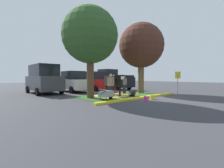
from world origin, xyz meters
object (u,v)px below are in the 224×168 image
Objects in this scene: parking_sign at (178,78)px; hatchback_white at (73,82)px; sedan_red at (95,81)px; pickup_truck_black at (112,80)px; shade_tree_left at (90,36)px; wheelbarrow at (107,94)px; bucket_yellow at (152,97)px; suv_dark_grey at (44,79)px; person_visitor_near at (124,84)px; person_handler at (114,84)px; bucket_pink at (146,98)px; cow_holstein at (113,81)px; person_visitor_far at (111,85)px; calf_lying at (132,93)px; shade_tree_right at (141,46)px.

hatchback_white is (-5.41, 7.86, -0.35)m from parking_sign.
sedan_red is 2.70m from pickup_truck_black.
parking_sign is (6.72, -2.84, -2.86)m from shade_tree_left.
parking_sign is at bearing -12.78° from wheelbarrow.
shade_tree_left is at bearing -127.48° from sedan_red.
bucket_yellow is (2.39, -1.74, -0.23)m from wheelbarrow.
person_visitor_near is at bearing -43.43° from suv_dark_grey.
person_handler is at bearing 129.28° from parking_sign.
suv_dark_grey is 7.90m from pickup_truck_black.
shade_tree_left is 7.04m from sedan_red.
parking_sign is at bearing -88.51° from pickup_truck_black.
shade_tree_left is at bearing 121.33° from bucket_pink.
person_visitor_far is (-1.20, -1.08, -0.24)m from cow_holstein.
calf_lying is at bearing -116.33° from person_visitor_near.
cow_holstein is 1.79m from person_handler.
parking_sign is at bearing -24.16° from calf_lying.
person_visitor_far is 8.37m from pickup_truck_black.
shade_tree_right reaches higher than person_handler.
bucket_yellow is (0.74, 0.06, 0.01)m from bucket_pink.
cow_holstein is 1.98× the size of person_visitor_near.
wheelbarrow is 0.85× the size of parking_sign.
shade_tree_left is at bearing 158.62° from calf_lying.
shade_tree_right is at bearing 11.89° from person_visitor_far.
shade_tree_left is 5.08m from calf_lying.
shade_tree_left is 3.77× the size of person_handler.
cow_holstein is 9.72× the size of bucket_yellow.
pickup_truck_black is at bearing 91.49° from parking_sign.
cow_holstein is at bearing 100.33° from bucket_yellow.
shade_tree_left reaches higher than suv_dark_grey.
cow_holstein is at bearing 41.84° from person_visitor_far.
shade_tree_left is 3.68× the size of person_visitor_far.
hatchback_white is (-2.03, 3.72, 0.12)m from person_handler.
person_visitor_far is 5.37× the size of bucket_yellow.
person_visitor_far reaches higher than wheelbarrow.
bucket_yellow is at bearing -64.17° from suv_dark_grey.
cow_holstein reaches higher than wheelbarrow.
shade_tree_right is 5.61m from person_visitor_far.
calf_lying is 2.27m from bucket_pink.
person_handler is at bearing -97.44° from sedan_red.
sedan_red is (1.88, 8.15, 0.84)m from bucket_pink.
calf_lying is 0.28× the size of suv_dark_grey.
person_visitor_near is 5.21m from hatchback_white.
sedan_red is at bearing 70.97° from cow_holstein.
calf_lying is at bearing -21.38° from shade_tree_left.
shade_tree_left is 19.72× the size of bucket_pink.
pickup_truck_black is (2.76, 4.73, 0.31)m from person_visitor_near.
shade_tree_left is 3.72m from cow_holstein.
calf_lying is at bearing 62.93° from bucket_pink.
pickup_truck_black reaches higher than person_visitor_far.
person_handler is 0.37× the size of sedan_red.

